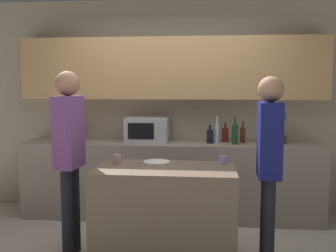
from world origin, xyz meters
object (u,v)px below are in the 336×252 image
object	(u,v)px
bottle_1	(217,133)
bottle_2	(225,134)
cup_0	(223,160)
bottle_3	(235,134)
person_center	(69,146)
microwave	(147,129)
bottle_4	(243,135)
bottle_0	(210,136)
person_left	(269,155)
cup_1	(117,159)
potted_plant	(281,127)
toaster	(72,133)
plate_on_island	(157,162)

from	to	relation	value
bottle_1	bottle_2	size ratio (longest dim) A/B	1.37
bottle_2	cup_0	world-z (taller)	bottle_2
bottle_3	person_center	bearing A→B (deg)	-145.37
microwave	bottle_1	distance (m)	0.85
bottle_1	bottle_3	bearing A→B (deg)	-23.58
bottle_2	bottle_4	bearing A→B (deg)	-15.73
bottle_4	microwave	bearing A→B (deg)	-179.37
microwave	bottle_4	world-z (taller)	microwave
bottle_4	cup_0	bearing A→B (deg)	-103.86
bottle_0	bottle_2	xyz separation A→B (m)	(0.19, 0.14, 0.00)
bottle_3	person_left	size ratio (longest dim) A/B	0.19
bottle_0	cup_0	xyz separation A→B (m)	(0.13, -1.00, -0.09)
bottle_3	bottle_4	xyz separation A→B (m)	(0.10, 0.14, -0.02)
cup_1	bottle_1	bearing A→B (deg)	50.05
potted_plant	person_left	bearing A→B (deg)	-104.13
bottle_1	bottle_4	bearing A→B (deg)	8.79
toaster	cup_1	bearing A→B (deg)	-54.32
plate_on_island	person_left	distance (m)	1.05
bottle_0	plate_on_island	size ratio (longest dim) A/B	0.86
cup_1	potted_plant	bearing A→B (deg)	34.52
plate_on_island	person_center	world-z (taller)	person_center
potted_plant	plate_on_island	distance (m)	1.76
bottle_0	person_left	distance (m)	1.35
bottle_4	bottle_0	bearing A→B (deg)	-167.78
bottle_0	person_left	bearing A→B (deg)	-67.96
person_center	bottle_4	bearing A→B (deg)	129.74
bottle_0	plate_on_island	world-z (taller)	bottle_0
cup_0	cup_1	bearing A→B (deg)	-173.82
bottle_0	cup_1	world-z (taller)	bottle_0
bottle_0	cup_0	bearing A→B (deg)	-82.86
bottle_2	plate_on_island	world-z (taller)	bottle_2
plate_on_island	bottle_3	bearing A→B (deg)	50.65
potted_plant	bottle_2	xyz separation A→B (m)	(-0.66, 0.07, -0.11)
toaster	person_left	size ratio (longest dim) A/B	0.15
potted_plant	plate_on_island	xyz separation A→B (m)	(-1.35, -1.10, -0.24)
microwave	person_left	xyz separation A→B (m)	(1.28, -1.33, -0.06)
potted_plant	cup_0	world-z (taller)	potted_plant
toaster	microwave	bearing A→B (deg)	-0.09
bottle_4	person_left	size ratio (longest dim) A/B	0.15
bottle_0	person_center	distance (m)	1.76
microwave	plate_on_island	distance (m)	1.14
bottle_3	cup_0	size ratio (longest dim) A/B	4.20
bottle_0	plate_on_island	xyz separation A→B (m)	(-0.51, -1.03, -0.12)
plate_on_island	person_center	xyz separation A→B (m)	(-0.81, -0.14, 0.16)
microwave	person_center	xyz separation A→B (m)	(-0.55, -1.24, -0.03)
toaster	plate_on_island	bearing A→B (deg)	-42.00
bottle_0	bottle_4	world-z (taller)	bottle_4
microwave	potted_plant	distance (m)	1.61
bottle_0	person_center	size ratio (longest dim) A/B	0.13
bottle_2	plate_on_island	bearing A→B (deg)	-120.67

